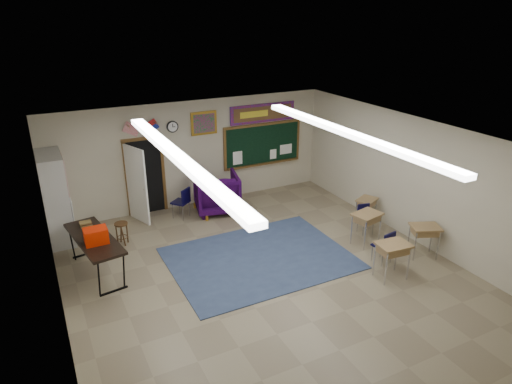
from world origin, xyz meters
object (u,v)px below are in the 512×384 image
student_desk_front_right (366,209)px  wooden_stool (122,233)px  wingback_armchair (217,193)px  student_desk_front_left (366,227)px  folding_table (96,254)px

student_desk_front_right → wooden_stool: size_ratio=1.23×
wooden_stool → wingback_armchair: bearing=15.5°
student_desk_front_left → student_desk_front_right: student_desk_front_left is taller
student_desk_front_left → wooden_stool: student_desk_front_left is taller
folding_table → wooden_stool: 1.31m
student_desk_front_right → student_desk_front_left: bearing=-154.9°
wingback_armchair → folding_table: folding_table is taller
student_desk_front_left → student_desk_front_right: size_ratio=1.17×
student_desk_front_left → folding_table: bearing=152.9°
student_desk_front_right → wooden_stool: (-6.01, 1.71, -0.09)m
student_desk_front_left → wooden_stool: (-5.23, 2.64, -0.16)m
folding_table → student_desk_front_left: bearing=-24.0°
wingback_armchair → student_desk_front_right: bearing=155.4°
student_desk_front_right → folding_table: folding_table is taller
wingback_armchair → folding_table: (-3.53, -1.84, -0.08)m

